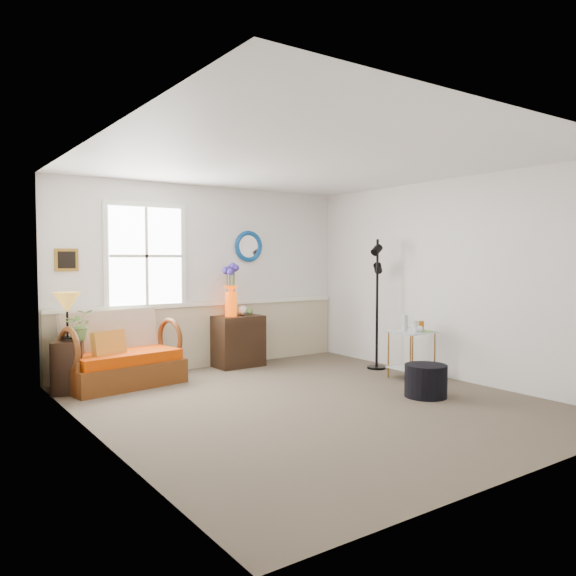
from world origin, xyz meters
TOP-DOWN VIEW (x-y plane):
  - floor at (0.00, 0.00)m, footprint 4.50×5.00m
  - ceiling at (0.00, 0.00)m, footprint 4.50×5.00m
  - walls at (0.00, 0.00)m, footprint 4.51×5.01m
  - wainscot at (0.00, 2.48)m, footprint 4.46×0.02m
  - chair_rail at (0.00, 2.47)m, footprint 4.46×0.04m
  - window at (-0.90, 2.47)m, footprint 1.14×0.06m
  - picture at (-1.92, 2.48)m, footprint 0.28×0.03m
  - mirror at (0.70, 2.48)m, footprint 0.47×0.07m
  - loveseat at (-1.40, 2.00)m, footprint 1.50×0.99m
  - throw_pillow at (-1.59, 1.91)m, footprint 0.42×0.21m
  - lamp_stand at (-2.05, 1.98)m, footprint 0.44×0.44m
  - table_lamp at (-2.04, 2.00)m, footprint 0.43×0.43m
  - potted_plant at (-1.91, 1.95)m, footprint 0.38×0.41m
  - cabinet at (0.39, 2.26)m, footprint 0.69×0.45m
  - flower_vase at (0.28, 2.27)m, footprint 0.26×0.26m
  - side_table at (1.83, 0.24)m, footprint 0.49×0.49m
  - tabletop_items at (1.87, 0.23)m, footprint 0.42×0.42m
  - floor_lamp at (1.92, 0.98)m, footprint 0.31×0.31m
  - ottoman at (1.23, -0.53)m, footprint 0.58×0.58m

SIDE VIEW (x-z plane):
  - floor at x=0.00m, z-range -0.01..0.01m
  - ottoman at x=1.23m, z-range 0.00..0.37m
  - lamp_stand at x=-2.05m, z-range 0.00..0.61m
  - side_table at x=1.83m, z-range 0.00..0.62m
  - cabinet at x=0.39m, z-range 0.00..0.74m
  - wainscot at x=0.00m, z-range 0.00..0.90m
  - loveseat at x=-1.40m, z-range 0.00..0.91m
  - throw_pillow at x=-1.59m, z-range 0.30..0.70m
  - tabletop_items at x=1.87m, z-range 0.63..0.84m
  - potted_plant at x=-1.91m, z-range 0.61..0.89m
  - table_lamp at x=-2.04m, z-range 0.61..1.18m
  - floor_lamp at x=1.92m, z-range 0.00..1.84m
  - chair_rail at x=0.00m, z-range 0.89..0.95m
  - flower_vase at x=0.28m, z-range 0.74..1.48m
  - walls at x=0.00m, z-range 0.00..2.60m
  - picture at x=-1.92m, z-range 1.41..1.69m
  - window at x=-0.90m, z-range 0.88..2.32m
  - mirror at x=0.70m, z-range 1.51..1.99m
  - ceiling at x=0.00m, z-range 2.60..2.60m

